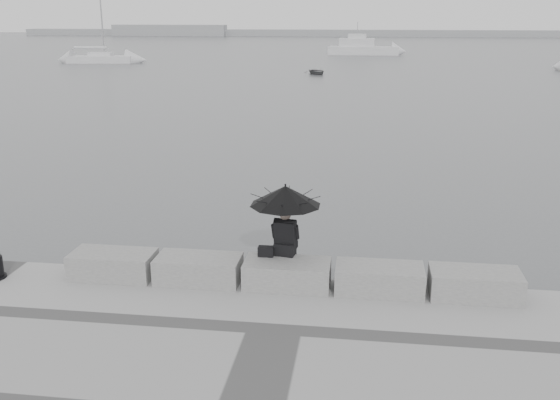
# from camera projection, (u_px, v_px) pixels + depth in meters

# --- Properties ---
(ground) EXTENTS (360.00, 360.00, 0.00)m
(ground) POSITION_uv_depth(u_px,v_px,m) (290.00, 300.00, 12.27)
(ground) COLOR #4D5053
(ground) RESTS_ON ground
(stone_block_far_left) EXTENTS (1.60, 0.80, 0.50)m
(stone_block_far_left) POSITION_uv_depth(u_px,v_px,m) (113.00, 265.00, 12.07)
(stone_block_far_left) COLOR slate
(stone_block_far_left) RESTS_ON promenade
(stone_block_left) EXTENTS (1.60, 0.80, 0.50)m
(stone_block_left) POSITION_uv_depth(u_px,v_px,m) (199.00, 269.00, 11.85)
(stone_block_left) COLOR slate
(stone_block_left) RESTS_ON promenade
(stone_block_centre) EXTENTS (1.60, 0.80, 0.50)m
(stone_block_centre) POSITION_uv_depth(u_px,v_px,m) (287.00, 274.00, 11.63)
(stone_block_centre) COLOR slate
(stone_block_centre) RESTS_ON promenade
(stone_block_right) EXTENTS (1.60, 0.80, 0.50)m
(stone_block_right) POSITION_uv_depth(u_px,v_px,m) (379.00, 279.00, 11.41)
(stone_block_right) COLOR slate
(stone_block_right) RESTS_ON promenade
(stone_block_far_right) EXTENTS (1.60, 0.80, 0.50)m
(stone_block_far_right) POSITION_uv_depth(u_px,v_px,m) (475.00, 284.00, 11.19)
(stone_block_far_right) COLOR slate
(stone_block_far_right) RESTS_ON promenade
(seated_person) EXTENTS (1.35, 1.35, 1.39)m
(seated_person) POSITION_uv_depth(u_px,v_px,m) (285.00, 202.00, 11.64)
(seated_person) COLOR black
(seated_person) RESTS_ON stone_block_centre
(bag) EXTENTS (0.29, 0.17, 0.19)m
(bag) POSITION_uv_depth(u_px,v_px,m) (266.00, 251.00, 11.80)
(bag) COLOR black
(bag) RESTS_ON stone_block_centre
(distant_landmass) EXTENTS (180.00, 8.00, 2.80)m
(distant_landmass) POSITION_uv_depth(u_px,v_px,m) (330.00, 33.00, 159.78)
(distant_landmass) COLOR gray
(distant_landmass) RESTS_ON ground
(sailboat_left) EXTENTS (7.65, 3.23, 12.90)m
(sailboat_left) POSITION_uv_depth(u_px,v_px,m) (101.00, 58.00, 72.09)
(sailboat_left) COLOR silver
(sailboat_left) RESTS_ON ground
(motor_cruiser) EXTENTS (9.84, 3.43, 4.50)m
(motor_cruiser) POSITION_uv_depth(u_px,v_px,m) (364.00, 48.00, 86.82)
(motor_cruiser) COLOR silver
(motor_cruiser) RESTS_ON ground
(dinghy) EXTENTS (3.02, 2.26, 0.47)m
(dinghy) POSITION_uv_depth(u_px,v_px,m) (317.00, 72.00, 58.50)
(dinghy) COLOR slate
(dinghy) RESTS_ON ground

